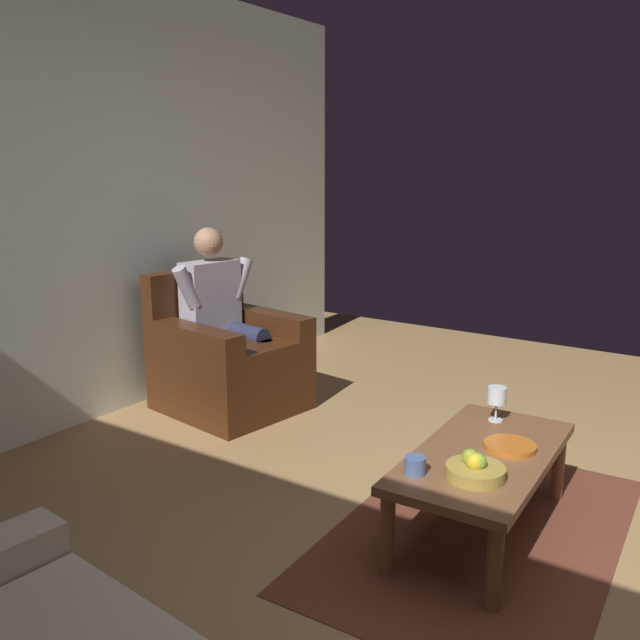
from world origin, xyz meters
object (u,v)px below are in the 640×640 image
wine_glass_near (497,397)px  fruit_bowl (475,469)px  candle_jar (415,465)px  armchair (227,361)px  person_seated (221,313)px  decorative_dish (510,446)px  coffee_table (483,463)px

wine_glass_near → fruit_bowl: size_ratio=0.72×
fruit_bowl → candle_jar: (0.10, -0.21, -0.00)m
armchair → fruit_bowl: (0.83, 2.05, 0.10)m
person_seated → decorative_dish: (0.49, 2.12, -0.25)m
coffee_table → decorative_dish: (-0.10, 0.08, 0.07)m
wine_glass_near → candle_jar: 0.75m
coffee_table → candle_jar: candle_jar is taller
decorative_dish → coffee_table: bearing=-40.1°
wine_glass_near → candle_jar: bearing=-5.4°
person_seated → coffee_table: 2.14m
armchair → decorative_dish: bearing=85.3°
armchair → decorative_dish: armchair is taller
wine_glass_near → decorative_dish: size_ratio=0.75×
armchair → person_seated: bearing=-90.0°
wine_glass_near → person_seated: bearing=-95.8°
fruit_bowl → person_seated: bearing=-111.8°
person_seated → candle_jar: size_ratio=13.72×
person_seated → candle_jar: person_seated is taller
person_seated → coffee_table: (0.58, 2.04, -0.31)m
fruit_bowl → decorative_dish: (-0.35, 0.02, -0.03)m
person_seated → wine_glass_near: person_seated is taller
armchair → coffee_table: armchair is taller
person_seated → wine_glass_near: 1.96m
armchair → fruit_bowl: armchair is taller
person_seated → fruit_bowl: person_seated is taller
wine_glass_near → decorative_dish: (0.29, 0.17, -0.11)m
coffee_table → fruit_bowl: (0.26, 0.06, 0.09)m
coffee_table → wine_glass_near: wine_glass_near is taller
coffee_table → wine_glass_near: (-0.38, -0.09, 0.17)m
armchair → coffee_table: 2.08m
coffee_table → person_seated: bearing=-105.9°
wine_glass_near → fruit_bowl: wine_glass_near is taller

